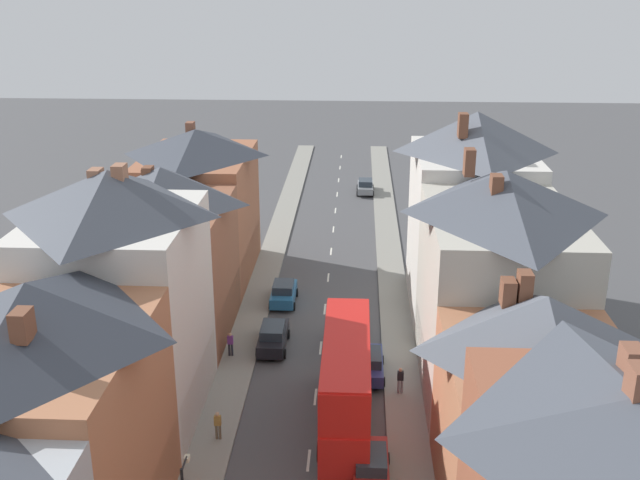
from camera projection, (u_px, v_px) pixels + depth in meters
pavement_left at (259, 296)px, 56.69m from camera, size 2.20×104.00×0.14m
pavement_right at (394, 298)px, 56.20m from camera, size 2.20×104.00×0.14m
centre_line_dashes at (325, 309)px, 54.59m from camera, size 0.14×97.80×0.01m
terrace_row_left at (95, 350)px, 35.66m from camera, size 8.00×60.16×14.22m
terrace_row_right at (539, 384)px, 32.25m from camera, size 8.00×54.84×14.60m
double_decker_bus_lead at (346, 381)px, 39.48m from camera, size 2.74×10.80×5.30m
car_near_blue at (348, 334)px, 49.07m from camera, size 1.90×4.21×1.60m
car_near_silver at (369, 363)px, 45.32m from camera, size 1.90×4.25×1.65m
car_parked_right_a at (273, 336)px, 48.65m from camera, size 1.90×4.42×1.70m
car_mid_black at (371, 466)px, 35.87m from camera, size 1.90×4.26×1.66m
car_parked_left_b at (284, 293)px, 55.29m from camera, size 1.90×4.02×1.69m
car_mid_white at (365, 186)px, 82.97m from camera, size 1.90×4.07×1.58m
pedestrian_mid_left at (218, 424)px, 38.89m from camera, size 0.36×0.22×1.61m
pedestrian_mid_right at (400, 379)px, 43.19m from camera, size 0.36×0.22×1.61m
pedestrian_far_left at (230, 343)px, 47.39m from camera, size 0.36×0.22×1.61m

